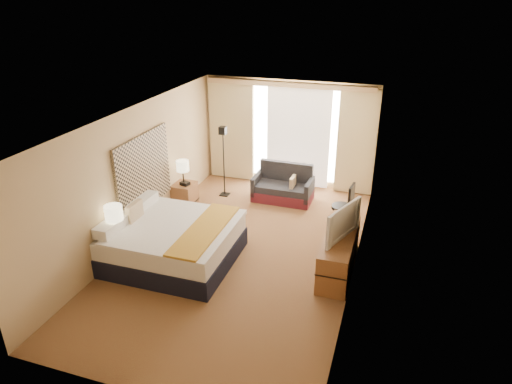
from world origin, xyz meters
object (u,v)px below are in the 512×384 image
(nightstand_right, at_px, (185,195))
(bed, at_px, (173,242))
(lamp_left, at_px, (114,214))
(media_dresser, at_px, (339,251))
(loveseat, at_px, (283,188))
(television, at_px, (338,221))
(nightstand_left, at_px, (122,251))
(floor_lamp, at_px, (223,148))
(desk_chair, at_px, (344,209))
(lamp_right, at_px, (183,166))

(nightstand_right, height_order, bed, bed)
(bed, relative_size, lamp_left, 3.34)
(media_dresser, height_order, bed, bed)
(nightstand_right, relative_size, loveseat, 0.40)
(loveseat, xyz_separation_m, television, (1.62, -2.58, 0.72))
(lamp_left, bearing_deg, nightstand_left, 75.57)
(floor_lamp, bearing_deg, desk_chair, -14.75)
(nightstand_right, bearing_deg, nightstand_left, -90.00)
(lamp_left, bearing_deg, television, 15.61)
(nightstand_left, relative_size, floor_lamp, 0.33)
(lamp_left, bearing_deg, loveseat, 60.42)
(media_dresser, distance_m, loveseat, 3.00)
(lamp_right, bearing_deg, media_dresser, -20.63)
(nightstand_left, xyz_separation_m, loveseat, (2.03, 3.54, 0.00))
(media_dresser, distance_m, television, 0.66)
(television, bearing_deg, desk_chair, 24.38)
(floor_lamp, xyz_separation_m, television, (3.02, -2.39, -0.20))
(nightstand_left, bearing_deg, nightstand_right, 90.00)
(nightstand_right, bearing_deg, lamp_left, -90.39)
(floor_lamp, distance_m, desk_chair, 3.13)
(nightstand_left, height_order, floor_lamp, floor_lamp)
(nightstand_right, xyz_separation_m, loveseat, (2.03, 1.04, 0.00))
(media_dresser, xyz_separation_m, desk_chair, (-0.13, 1.53, 0.09))
(loveseat, height_order, lamp_left, lamp_left)
(nightstand_right, xyz_separation_m, media_dresser, (3.70, -1.45, 0.07))
(media_dresser, height_order, loveseat, loveseat)
(desk_chair, bearing_deg, nightstand_left, -137.55)
(lamp_left, bearing_deg, media_dresser, 16.74)
(media_dresser, height_order, desk_chair, desk_chair)
(floor_lamp, distance_m, television, 3.86)
(nightstand_right, height_order, media_dresser, media_dresser)
(nightstand_right, bearing_deg, bed, -68.94)
(desk_chair, distance_m, television, 1.72)
(loveseat, bearing_deg, nightstand_left, -119.19)
(nightstand_right, relative_size, lamp_right, 0.95)
(desk_chair, relative_size, lamp_left, 1.53)
(media_dresser, relative_size, loveseat, 1.32)
(lamp_left, bearing_deg, desk_chair, 36.42)
(bed, relative_size, television, 2.07)
(floor_lamp, height_order, television, floor_lamp)
(nightstand_left, bearing_deg, lamp_right, 89.23)
(television, bearing_deg, floor_lamp, 73.05)
(bed, bearing_deg, floor_lamp, 93.53)
(desk_chair, bearing_deg, media_dresser, -78.37)
(bed, bearing_deg, television, 11.08)
(bed, distance_m, desk_chair, 3.51)
(floor_lamp, bearing_deg, nightstand_right, -126.40)
(nightstand_left, distance_m, desk_chair, 4.40)
(lamp_left, bearing_deg, nightstand_right, 89.61)
(lamp_left, bearing_deg, floor_lamp, 79.33)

